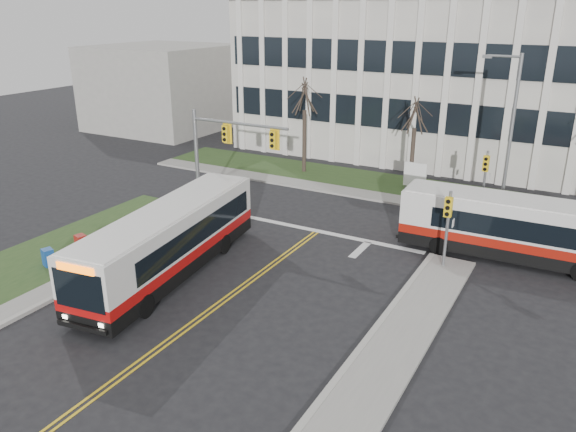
# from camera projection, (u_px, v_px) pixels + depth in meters

# --- Properties ---
(ground) EXTENTS (120.00, 120.00, 0.00)m
(ground) POSITION_uv_depth(u_px,v_px,m) (233.00, 294.00, 24.08)
(ground) COLOR black
(ground) RESTS_ON ground
(sidewalk_west) EXTENTS (1.20, 26.00, 0.14)m
(sidewalk_west) POSITION_uv_depth(u_px,v_px,m) (24.00, 303.00, 23.17)
(sidewalk_west) COLOR #9E9B93
(sidewalk_west) RESTS_ON ground
(sidewalk_east) EXTENTS (2.00, 26.00, 0.14)m
(sidewalk_east) POSITION_uv_depth(u_px,v_px,m) (347.00, 423.00, 16.55)
(sidewalk_east) COLOR #9E9B93
(sidewalk_east) RESTS_ON ground
(sidewalk_cross) EXTENTS (44.00, 1.60, 0.14)m
(sidewalk_cross) POSITION_uv_depth(u_px,v_px,m) (442.00, 207.00, 34.19)
(sidewalk_cross) COLOR #9E9B93
(sidewalk_cross) RESTS_ON ground
(building_lawn) EXTENTS (44.00, 5.00, 0.12)m
(building_lawn) POSITION_uv_depth(u_px,v_px,m) (453.00, 195.00, 36.48)
(building_lawn) COLOR #2B471E
(building_lawn) RESTS_ON ground
(office_building) EXTENTS (40.00, 16.00, 12.00)m
(office_building) POSITION_uv_depth(u_px,v_px,m) (499.00, 81.00, 44.19)
(office_building) COLOR silver
(office_building) RESTS_ON ground
(building_annex) EXTENTS (12.00, 12.00, 8.00)m
(building_annex) POSITION_uv_depth(u_px,v_px,m) (164.00, 87.00, 55.80)
(building_annex) COLOR #9E9B93
(building_annex) RESTS_ON ground
(mast_arm_signal) EXTENTS (6.11, 0.38, 6.20)m
(mast_arm_signal) POSITION_uv_depth(u_px,v_px,m) (220.00, 147.00, 31.00)
(mast_arm_signal) COLOR slate
(mast_arm_signal) RESTS_ON ground
(signal_pole_near) EXTENTS (0.34, 0.39, 3.80)m
(signal_pole_near) POSITION_uv_depth(u_px,v_px,m) (448.00, 219.00, 25.55)
(signal_pole_near) COLOR slate
(signal_pole_near) RESTS_ON ground
(signal_pole_far) EXTENTS (0.34, 0.39, 3.80)m
(signal_pole_far) POSITION_uv_depth(u_px,v_px,m) (485.00, 173.00, 32.49)
(signal_pole_far) COLOR slate
(signal_pole_far) RESTS_ON ground
(streetlight) EXTENTS (2.15, 0.25, 9.20)m
(streetlight) POSITION_uv_depth(u_px,v_px,m) (509.00, 126.00, 31.82)
(streetlight) COLOR slate
(streetlight) RESTS_ON ground
(directory_sign) EXTENTS (1.50, 0.12, 2.00)m
(directory_sign) POSITION_uv_depth(u_px,v_px,m) (415.00, 175.00, 36.83)
(directory_sign) COLOR slate
(directory_sign) RESTS_ON ground
(tree_left) EXTENTS (1.80, 1.80, 7.70)m
(tree_left) POSITION_uv_depth(u_px,v_px,m) (305.00, 98.00, 39.59)
(tree_left) COLOR #42352B
(tree_left) RESTS_ON ground
(tree_mid) EXTENTS (1.80, 1.80, 6.82)m
(tree_mid) POSITION_uv_depth(u_px,v_px,m) (415.00, 116.00, 36.32)
(tree_mid) COLOR #42352B
(tree_mid) RESTS_ON ground
(bus_main) EXTENTS (4.01, 11.90, 3.11)m
(bus_main) POSITION_uv_depth(u_px,v_px,m) (170.00, 242.00, 25.39)
(bus_main) COLOR silver
(bus_main) RESTS_ON ground
(bus_cross) EXTENTS (11.31, 2.79, 3.00)m
(bus_cross) POSITION_uv_depth(u_px,v_px,m) (521.00, 231.00, 26.81)
(bus_cross) COLOR silver
(bus_cross) RESTS_ON ground
(newspaper_box_blue) EXTENTS (0.62, 0.59, 0.95)m
(newspaper_box_blue) POSITION_uv_depth(u_px,v_px,m) (48.00, 258.00, 26.34)
(newspaper_box_blue) COLOR navy
(newspaper_box_blue) RESTS_ON ground
(newspaper_box_red) EXTENTS (0.60, 0.56, 0.95)m
(newspaper_box_red) POSITION_uv_depth(u_px,v_px,m) (81.00, 244.00, 27.93)
(newspaper_box_red) COLOR maroon
(newspaper_box_red) RESTS_ON ground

